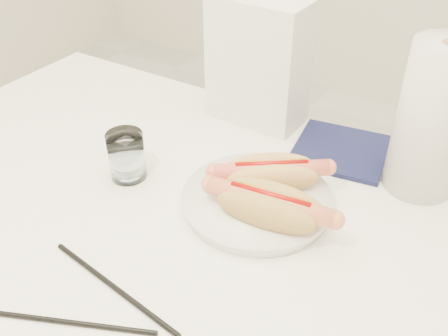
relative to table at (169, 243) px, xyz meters
The scene contains 10 objects.
table is the anchor object (origin of this frame).
plate 0.16m from the table, 40.87° to the left, with size 0.23×0.23×0.02m, color white.
hotdog_left 0.20m from the table, 49.68° to the left, with size 0.17×0.15×0.05m.
hotdog_right 0.19m from the table, 21.65° to the left, with size 0.20×0.10×0.05m.
water_glass 0.17m from the table, 157.44° to the left, with size 0.06×0.06×0.09m, color white.
chopstick_near 0.24m from the table, 83.88° to the right, with size 0.01×0.01×0.22m, color black.
chopstick_far 0.17m from the table, 78.76° to the right, with size 0.01×0.01×0.24m, color black.
napkin_box 0.40m from the table, 95.01° to the left, with size 0.19×0.10×0.25m, color white.
navy_napkin 0.36m from the table, 62.26° to the left, with size 0.17×0.17×0.01m, color #13163B.
paper_towel_roll 0.47m from the table, 42.71° to the left, with size 0.11×0.11×0.25m, color silver.
Camera 1 is at (0.40, -0.47, 1.28)m, focal length 40.43 mm.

